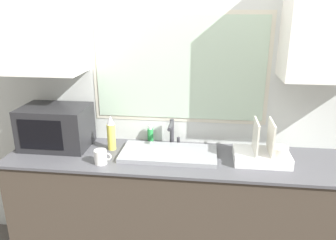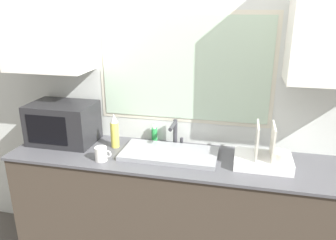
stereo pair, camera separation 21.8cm
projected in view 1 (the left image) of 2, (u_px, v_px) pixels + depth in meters
The scene contains 9 objects.
countertop at pixel (174, 212), 2.45m from camera, with size 2.38×0.58×0.92m.
wall_back at pixel (179, 79), 2.38m from camera, with size 6.00×0.38×2.60m.
sink_basin at pixel (169, 153), 2.31m from camera, with size 0.67×0.34×0.03m.
faucet at pixel (172, 131), 2.43m from camera, with size 0.08×0.19×0.20m.
microwave at pixel (56, 127), 2.43m from camera, with size 0.49×0.34×0.31m.
dish_rack at pixel (263, 154), 2.20m from camera, with size 0.37×0.25×0.29m.
spray_bottle at pixel (111, 133), 2.38m from camera, with size 0.06×0.06×0.26m.
soap_bottle at pixel (150, 135), 2.53m from camera, with size 0.05×0.05×0.14m.
mug_near_sink at pixel (101, 157), 2.18m from camera, with size 0.12×0.08×0.10m.
Camera 1 is at (0.21, -1.80, 1.91)m, focal length 35.00 mm.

